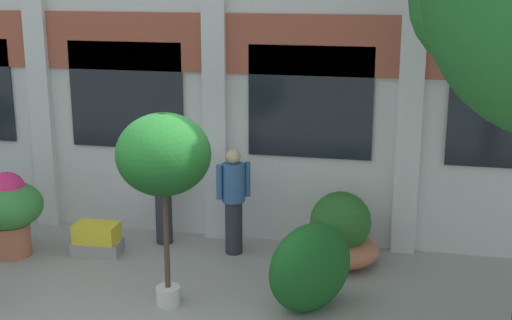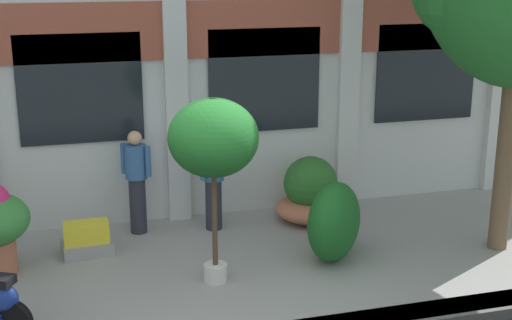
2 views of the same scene
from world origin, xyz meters
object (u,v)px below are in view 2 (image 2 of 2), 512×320
Objects in this scene: resident_watching_tracks at (213,177)px; potted_plant_square_trough at (87,240)px; potted_plant_wide_bowl at (310,194)px; topiary_hedge at (334,222)px; resident_by_doorway at (137,179)px; potted_plant_tall_urn at (213,140)px.

potted_plant_square_trough is at bearing -108.76° from resident_watching_tracks.
potted_plant_square_trough is at bearing -173.23° from potted_plant_wide_bowl.
resident_by_doorway is at bearing 145.16° from topiary_hedge.
potted_plant_tall_urn is 2.28m from topiary_hedge.
resident_watching_tracks is (0.40, 1.87, -1.08)m from potted_plant_tall_urn.
resident_watching_tracks is (2.01, 0.49, 0.64)m from potted_plant_square_trough.
resident_by_doorway is 3.16m from topiary_hedge.
potted_plant_tall_urn is 1.52× the size of resident_by_doorway.
potted_plant_square_trough is at bearing -12.51° from resident_by_doorway.
potted_plant_tall_urn reaches higher than topiary_hedge.
potted_plant_square_trough is 0.46× the size of resident_by_doorway.
potted_plant_square_trough is 0.47× the size of resident_watching_tracks.
potted_plant_wide_bowl is (2.01, 1.81, -1.50)m from potted_plant_tall_urn.
potted_plant_tall_urn reaches higher than resident_by_doorway.
resident_watching_tracks reaches higher than topiary_hedge.
resident_by_doorway is at bearing 110.85° from potted_plant_tall_urn.
resident_by_doorway reaches higher than potted_plant_wide_bowl.
resident_watching_tracks is at bearing 78.10° from potted_plant_tall_urn.
potted_plant_tall_urn is at bearing -44.43° from resident_watching_tracks.
resident_watching_tracks is (1.18, -0.18, -0.01)m from resident_by_doorway.
potted_plant_square_trough is 1.25m from resident_by_doorway.
potted_plant_tall_urn is at bearing 59.53° from resident_by_doorway.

